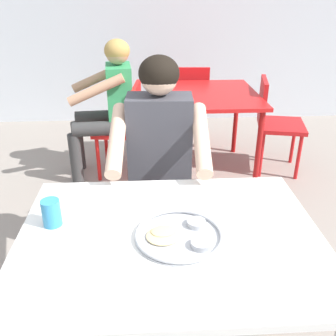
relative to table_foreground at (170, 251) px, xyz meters
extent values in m
cube|color=white|center=(0.00, 0.00, 0.06)|extent=(1.12, 0.85, 0.03)
cylinder|color=#B2B2B7|center=(-0.50, 0.37, -0.31)|extent=(0.04, 0.04, 0.71)
cylinder|color=#B2B2B7|center=(0.50, 0.37, -0.31)|extent=(0.04, 0.04, 0.71)
cylinder|color=#B7BABF|center=(0.03, -0.02, 0.08)|extent=(0.32, 0.32, 0.01)
torus|color=#B7BABF|center=(0.03, -0.02, 0.09)|extent=(0.32, 0.32, 0.01)
cylinder|color=#B2B5BA|center=(0.10, -0.08, 0.09)|extent=(0.07, 0.07, 0.02)
cylinder|color=#C65119|center=(0.10, -0.08, 0.09)|extent=(0.06, 0.06, 0.01)
cylinder|color=#B2B5BA|center=(0.10, 0.04, 0.09)|extent=(0.07, 0.07, 0.02)
cylinder|color=maroon|center=(0.10, 0.04, 0.09)|extent=(0.06, 0.06, 0.01)
ellipsoid|color=#E5C689|center=(-0.03, -0.02, 0.09)|extent=(0.15, 0.15, 0.01)
ellipsoid|color=#DEC386|center=(-0.03, 0.00, 0.09)|extent=(0.10, 0.09, 0.01)
cylinder|color=#338CBF|center=(-0.44, 0.09, 0.13)|extent=(0.07, 0.07, 0.11)
cylinder|color=#593319|center=(-0.44, 0.09, 0.16)|extent=(0.06, 0.06, 0.02)
cube|color=red|center=(-0.01, 0.80, -0.21)|extent=(0.41, 0.44, 0.04)
cube|color=red|center=(0.00, 0.99, -0.01)|extent=(0.37, 0.05, 0.37)
cylinder|color=red|center=(0.14, 0.62, -0.45)|extent=(0.03, 0.03, 0.43)
cylinder|color=red|center=(-0.17, 0.64, -0.45)|extent=(0.03, 0.03, 0.43)
cylinder|color=red|center=(0.15, 0.96, -0.45)|extent=(0.03, 0.03, 0.43)
cylinder|color=red|center=(-0.16, 0.97, -0.45)|extent=(0.03, 0.03, 0.43)
cylinder|color=#303030|center=(0.12, 0.34, -0.43)|extent=(0.10, 0.10, 0.47)
cylinder|color=#303030|center=(0.13, 0.54, -0.15)|extent=(0.14, 0.41, 0.12)
cylinder|color=#303030|center=(-0.18, 0.36, -0.43)|extent=(0.10, 0.10, 0.47)
cylinder|color=#303030|center=(-0.17, 0.56, -0.15)|extent=(0.14, 0.41, 0.12)
cube|color=#3F3F47|center=(-0.01, 0.75, 0.12)|extent=(0.35, 0.22, 0.54)
cylinder|color=beige|center=(0.19, 0.56, 0.23)|extent=(0.10, 0.46, 0.25)
cylinder|color=beige|center=(-0.22, 0.58, 0.23)|extent=(0.10, 0.46, 0.25)
sphere|color=beige|center=(-0.01, 0.75, 0.49)|extent=(0.19, 0.19, 0.19)
ellipsoid|color=black|center=(-0.01, 0.75, 0.50)|extent=(0.21, 0.20, 0.18)
cube|color=red|center=(0.40, 1.99, 0.05)|extent=(0.93, 0.94, 0.03)
cylinder|color=#A31414|center=(-0.01, 1.58, -0.31)|extent=(0.04, 0.04, 0.70)
cylinder|color=#A31414|center=(0.81, 1.58, -0.31)|extent=(0.04, 0.04, 0.70)
cylinder|color=#A31414|center=(-0.01, 2.40, -0.31)|extent=(0.04, 0.04, 0.70)
cylinder|color=#A31414|center=(0.81, 2.40, -0.31)|extent=(0.04, 0.04, 0.70)
cube|color=red|center=(-0.33, 2.01, -0.25)|extent=(0.43, 0.47, 0.04)
cube|color=red|center=(-0.16, 1.99, -0.04)|extent=(0.08, 0.41, 0.37)
cylinder|color=red|center=(-0.50, 1.85, -0.46)|extent=(0.03, 0.03, 0.40)
cylinder|color=red|center=(-0.47, 2.20, -0.46)|extent=(0.03, 0.03, 0.40)
cylinder|color=red|center=(-0.20, 1.82, -0.46)|extent=(0.03, 0.03, 0.40)
cylinder|color=red|center=(-0.17, 2.16, -0.46)|extent=(0.03, 0.03, 0.40)
cube|color=red|center=(1.12, 1.97, -0.23)|extent=(0.48, 0.50, 0.04)
cube|color=red|center=(0.94, 2.01, -0.02)|extent=(0.12, 0.40, 0.38)
cylinder|color=red|center=(1.31, 2.11, -0.46)|extent=(0.03, 0.03, 0.41)
cylinder|color=red|center=(1.23, 1.77, -0.46)|extent=(0.03, 0.03, 0.41)
cylinder|color=red|center=(1.00, 2.17, -0.46)|extent=(0.03, 0.03, 0.41)
cylinder|color=red|center=(0.92, 1.84, -0.46)|extent=(0.03, 0.03, 0.41)
cube|color=red|center=(0.38, 2.73, -0.22)|extent=(0.41, 0.43, 0.04)
cube|color=red|center=(0.36, 2.54, -0.02)|extent=(0.37, 0.06, 0.38)
cylinder|color=red|center=(0.23, 2.90, -0.45)|extent=(0.03, 0.03, 0.42)
cylinder|color=red|center=(0.54, 2.88, -0.45)|extent=(0.03, 0.03, 0.42)
cylinder|color=red|center=(0.21, 2.57, -0.45)|extent=(0.03, 0.03, 0.42)
cylinder|color=red|center=(0.52, 2.55, -0.45)|extent=(0.03, 0.03, 0.42)
cylinder|color=#383838|center=(-0.68, 1.81, -0.44)|extent=(0.10, 0.10, 0.45)
cylinder|color=#383838|center=(-0.49, 1.82, -0.17)|extent=(0.41, 0.15, 0.12)
cylinder|color=#383838|center=(-0.71, 2.11, -0.44)|extent=(0.10, 0.10, 0.45)
cylinder|color=#383838|center=(-0.51, 2.12, -0.17)|extent=(0.41, 0.15, 0.12)
cube|color=#339959|center=(-0.30, 1.99, 0.07)|extent=(0.23, 0.36, 0.48)
cylinder|color=tan|center=(-0.46, 1.77, 0.16)|extent=(0.46, 0.11, 0.25)
cylinder|color=tan|center=(-0.49, 2.18, 0.16)|extent=(0.46, 0.11, 0.25)
sphere|color=tan|center=(-0.30, 1.99, 0.41)|extent=(0.19, 0.19, 0.19)
ellipsoid|color=tan|center=(-0.30, 1.99, 0.42)|extent=(0.21, 0.20, 0.18)
camera|label=1|loc=(-0.07, -1.13, 0.90)|focal=40.24mm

